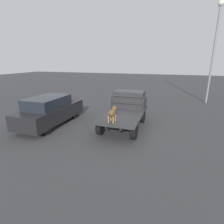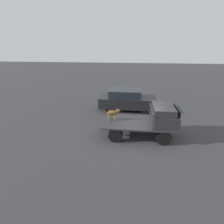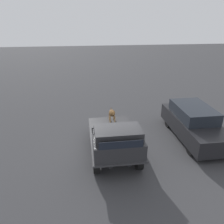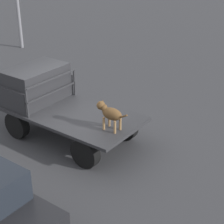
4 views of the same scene
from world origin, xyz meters
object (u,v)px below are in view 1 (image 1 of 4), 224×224
Objects in this scene: light_pole_near at (215,40)px; parked_sedan at (50,111)px; dog at (113,112)px; flatbed_truck at (124,117)px.

parked_sedan is at bearing 133.25° from light_pole_near.
light_pole_near is at bearing -25.08° from dog.
light_pole_near reaches higher than dog.
dog is at bearing -99.14° from parked_sedan.
light_pole_near is at bearing -46.34° from parked_sedan.
parked_sedan reaches higher than flatbed_truck.
parked_sedan is 0.55× the size of light_pole_near.
parked_sedan is (-0.79, 4.07, 0.21)m from flatbed_truck.
dog is at bearing 174.19° from flatbed_truck.
flatbed_truck is at bearing -1.04° from dog.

